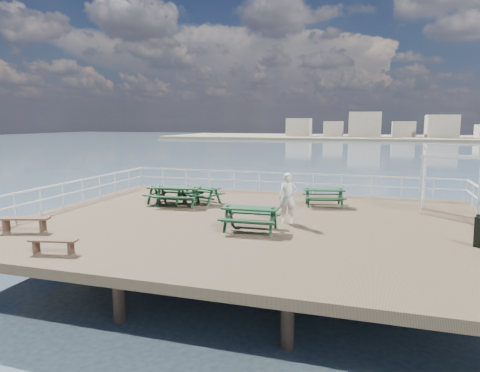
% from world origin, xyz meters
% --- Properties ---
extents(ground, '(18.00, 14.00, 0.30)m').
position_xyz_m(ground, '(0.00, 0.00, -0.15)').
color(ground, brown).
rests_on(ground, ground).
extents(sea_backdrop, '(300.00, 300.00, 9.20)m').
position_xyz_m(sea_backdrop, '(12.54, 134.07, -0.51)').
color(sea_backdrop, '#3C5165').
rests_on(sea_backdrop, ground).
extents(railing, '(17.77, 13.76, 1.10)m').
position_xyz_m(railing, '(-0.07, 2.57, 0.87)').
color(railing, silver).
rests_on(railing, ground).
extents(picnic_table_a, '(1.88, 1.56, 0.87)m').
position_xyz_m(picnic_table_a, '(-4.71, 2.10, 0.55)').
color(picnic_table_a, '#12331B').
rests_on(picnic_table_a, ground).
extents(picnic_table_b, '(2.10, 1.88, 0.85)m').
position_xyz_m(picnic_table_b, '(-3.23, 2.76, 0.55)').
color(picnic_table_b, '#12331B').
rests_on(picnic_table_b, ground).
extents(picnic_table_c, '(2.09, 1.83, 0.88)m').
position_xyz_m(picnic_table_c, '(2.40, 3.73, 0.56)').
color(picnic_table_c, '#12331B').
rests_on(picnic_table_c, ground).
extents(picnic_table_d, '(2.15, 1.80, 0.98)m').
position_xyz_m(picnic_table_d, '(-4.02, 1.83, 0.62)').
color(picnic_table_d, '#12331B').
rests_on(picnic_table_d, ground).
extents(picnic_table_e, '(2.00, 1.64, 0.95)m').
position_xyz_m(picnic_table_e, '(0.39, -1.56, 0.61)').
color(picnic_table_e, '#12331B').
rests_on(picnic_table_e, ground).
extents(flat_bench_near, '(1.78, 0.88, 0.50)m').
position_xyz_m(flat_bench_near, '(-7.16, -4.04, 0.37)').
color(flat_bench_near, brown).
rests_on(flat_bench_near, ground).
extents(flat_bench_far, '(1.46, 0.62, 0.41)m').
position_xyz_m(flat_bench_far, '(-4.43, -5.80, 0.31)').
color(flat_bench_far, brown).
rests_on(flat_bench_far, ground).
extents(trellis_arbor, '(2.55, 1.70, 2.92)m').
position_xyz_m(trellis_arbor, '(7.60, 3.65, 1.30)').
color(trellis_arbor, silver).
rests_on(trellis_arbor, ground).
extents(person, '(0.72, 0.50, 1.91)m').
position_xyz_m(person, '(1.43, -0.02, 0.96)').
color(person, white).
rests_on(person, ground).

